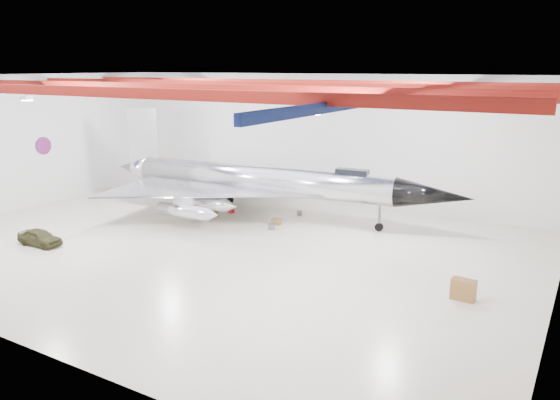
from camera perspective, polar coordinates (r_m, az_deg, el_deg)
The scene contains 15 objects.
floor at distance 36.60m, azimuth -6.41°, elevation -4.78°, with size 40.00×40.00×0.00m, color beige.
wall_back at distance 47.91m, azimuth 4.27°, elevation 6.44°, with size 40.00×40.00×0.00m, color silver.
wall_left at distance 49.83m, azimuth -25.43°, elevation 5.43°, with size 30.00×30.00×0.00m, color silver.
ceiling at distance 34.71m, azimuth -6.91°, elevation 12.70°, with size 40.00×40.00×0.00m, color #0A0F38.
ceiling_structure at distance 34.73m, azimuth -6.88°, elevation 11.59°, with size 39.50×29.50×1.08m.
wall_roundel at distance 50.98m, azimuth -23.49°, elevation 5.21°, with size 1.50×1.50×0.10m, color #B21414.
jet_aircraft at distance 42.84m, azimuth -2.18°, elevation 1.77°, with size 30.00×18.76×8.18m.
jeep at distance 39.68m, azimuth -23.81°, elevation -3.58°, with size 1.31×3.26×1.11m, color #37371B.
desk at distance 29.63m, azimuth 18.61°, elevation -8.87°, with size 1.20×0.60×1.10m, color brown.
crate_ply at distance 43.64m, azimuth -6.91°, elevation -1.47°, with size 0.53×0.43×0.37m, color olive.
toolbox_red at distance 44.54m, azimuth -5.11°, elevation -1.16°, with size 0.44×0.35×0.31m, color maroon.
engine_drum at distance 39.84m, azimuth -0.89°, elevation -2.82°, with size 0.47×0.47×0.43m, color #59595B.
parts_bin at distance 41.10m, azimuth -0.39°, elevation -2.28°, with size 0.63×0.51×0.44m, color olive.
crate_small at distance 47.07m, azimuth -6.68°, elevation -0.39°, with size 0.41×0.33×0.29m, color #59595B.
spares_box at distance 43.71m, azimuth 2.05°, elevation -1.36°, with size 0.40×0.40×0.36m, color #59595B.
Camera 1 is at (21.02, -27.62, 11.60)m, focal length 35.00 mm.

